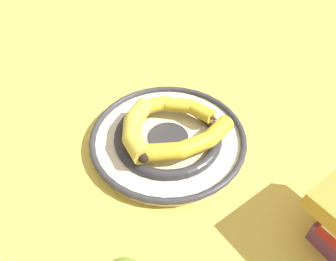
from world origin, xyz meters
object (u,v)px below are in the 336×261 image
banana_b (136,128)px  decorative_bowl (168,138)px  banana_c (191,143)px  banana_a (178,107)px

banana_b → decorative_bowl: bearing=94.5°
banana_b → banana_c: bearing=68.8°
decorative_bowl → banana_a: size_ratio=1.97×
decorative_bowl → banana_c: bearing=81.0°
banana_b → banana_c: size_ratio=0.80×
banana_a → banana_b: bearing=48.0°
decorative_bowl → banana_b: bearing=-47.2°
banana_a → banana_c: bearing=112.1°
banana_c → banana_b: bearing=133.6°
banana_c → decorative_bowl: bearing=107.5°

